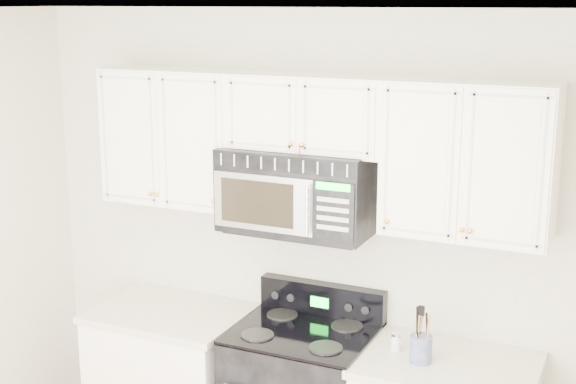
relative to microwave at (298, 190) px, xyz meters
The scene contains 6 objects.
room 1.59m from the microwave, 87.87° to the right, with size 3.51×3.51×2.61m.
upper_cabinets 0.27m from the microwave, 33.42° to the left, with size 2.44×0.37×0.75m.
microwave is the anchor object (origin of this frame).
utensil_crock 1.01m from the microwave, 13.63° to the right, with size 0.11×0.11×0.29m.
shaker_salt 0.92m from the microwave, ahead, with size 0.04×0.04×0.09m.
shaker_pepper 0.93m from the microwave, 10.20° to the right, with size 0.04×0.04×0.09m.
Camera 1 is at (1.60, -2.17, 2.64)m, focal length 50.00 mm.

